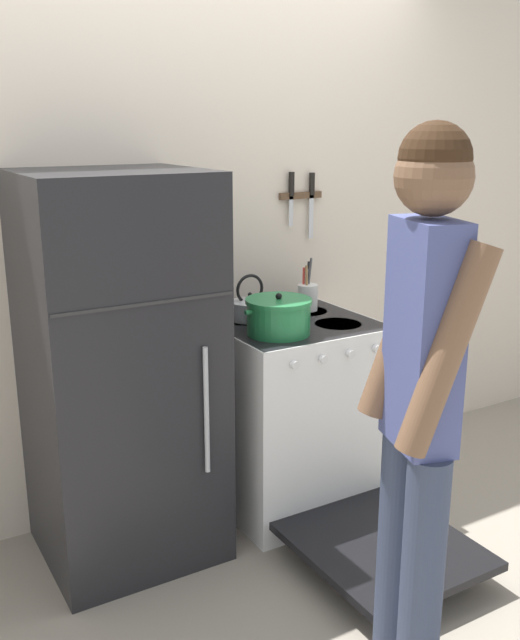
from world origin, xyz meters
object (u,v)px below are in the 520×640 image
at_px(refrigerator, 121,371).
at_px(person, 420,398).
at_px(utensil_jar, 307,296).
at_px(dutch_oven_pot, 279,316).
at_px(tea_kettle, 250,307).
at_px(stove_range, 296,416).

relative_size(refrigerator, person, 0.90).
relative_size(refrigerator, utensil_jar, 6.29).
distance_m(dutch_oven_pot, tea_kettle, 0.27).
bearing_deg(dutch_oven_pot, refrigerator, 167.92).
distance_m(dutch_oven_pot, person, 1.11).
distance_m(utensil_jar, person, 1.47).
height_order(dutch_oven_pot, tea_kettle, tea_kettle).
bearing_deg(utensil_jar, stove_range, -134.72).
height_order(dutch_oven_pot, person, person).
bearing_deg(stove_range, utensil_jar, 45.28).
bearing_deg(stove_range, person, -107.07).
distance_m(refrigerator, person, 1.33).
distance_m(stove_range, tea_kettle, 0.56).
distance_m(dutch_oven_pot, utensil_jar, 0.43).
relative_size(refrigerator, tea_kettle, 7.05).
xyz_separation_m(refrigerator, tea_kettle, (0.68, 0.12, 0.15)).
xyz_separation_m(refrigerator, dutch_oven_pot, (0.66, -0.14, 0.17)).
distance_m(stove_range, person, 1.36).
bearing_deg(stove_range, dutch_oven_pot, -148.98).
xyz_separation_m(dutch_oven_pot, tea_kettle, (0.01, 0.27, -0.02)).
bearing_deg(utensil_jar, refrigerator, -172.49).
bearing_deg(utensil_jar, person, -111.63).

